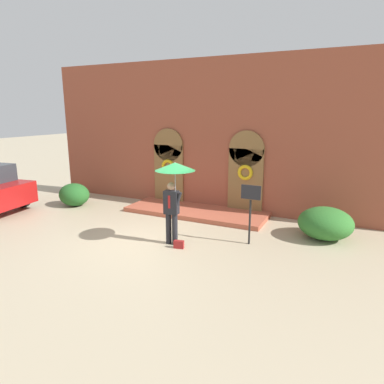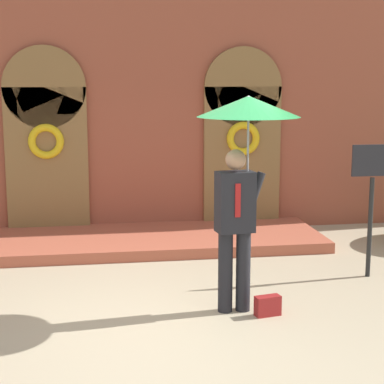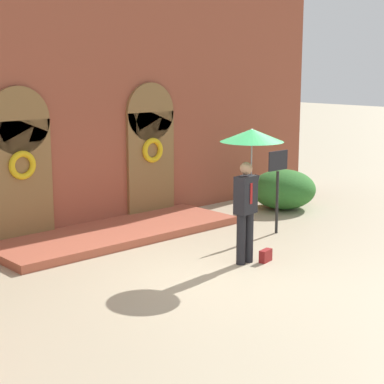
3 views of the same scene
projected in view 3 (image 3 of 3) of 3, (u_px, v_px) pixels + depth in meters
The scene contains 6 objects.
ground_plane at pixel (224, 272), 10.82m from camera, with size 80.00×80.00×0.00m, color tan.
building_facade at pixel (83, 102), 13.30m from camera, with size 14.00×2.30×5.60m.
person_with_umbrella at pixel (250, 155), 11.00m from camera, with size 1.10×1.10×2.36m.
handbag at pixel (266, 256), 11.36m from camera, with size 0.28×0.12×0.22m, color maroon.
sign_post at pixel (278, 178), 13.09m from camera, with size 0.56×0.06×1.72m.
shrub_right at pixel (283, 189), 15.50m from camera, with size 1.59×1.53×0.95m, color #2D6B28.
Camera 3 is at (-7.38, -7.26, 3.45)m, focal length 60.00 mm.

